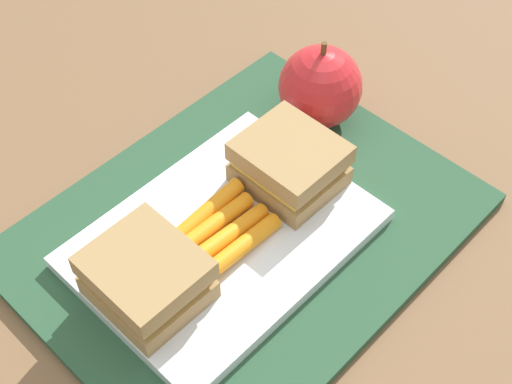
# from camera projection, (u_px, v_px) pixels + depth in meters

# --- Properties ---
(ground_plane) EXTENTS (2.40, 2.40, 0.00)m
(ground_plane) POSITION_uv_depth(u_px,v_px,m) (246.00, 232.00, 0.60)
(ground_plane) COLOR brown
(lunchbag_mat) EXTENTS (0.36, 0.28, 0.01)m
(lunchbag_mat) POSITION_uv_depth(u_px,v_px,m) (246.00, 228.00, 0.60)
(lunchbag_mat) COLOR #284C33
(lunchbag_mat) RESTS_ON ground_plane
(food_tray) EXTENTS (0.23, 0.17, 0.01)m
(food_tray) POSITION_uv_depth(u_px,v_px,m) (224.00, 238.00, 0.58)
(food_tray) COLOR white
(food_tray) RESTS_ON lunchbag_mat
(sandwich_half_left) EXTENTS (0.07, 0.08, 0.04)m
(sandwich_half_left) POSITION_uv_depth(u_px,v_px,m) (147.00, 277.00, 0.52)
(sandwich_half_left) COLOR #9E7A4C
(sandwich_half_left) RESTS_ON food_tray
(sandwich_half_right) EXTENTS (0.07, 0.08, 0.04)m
(sandwich_half_right) POSITION_uv_depth(u_px,v_px,m) (290.00, 164.00, 0.59)
(sandwich_half_right) COLOR #9E7A4C
(sandwich_half_right) RESTS_ON food_tray
(carrot_sticks_bundle) EXTENTS (0.08, 0.06, 0.02)m
(carrot_sticks_bundle) POSITION_uv_depth(u_px,v_px,m) (224.00, 229.00, 0.57)
(carrot_sticks_bundle) COLOR orange
(carrot_sticks_bundle) RESTS_ON food_tray
(apple) EXTENTS (0.08, 0.08, 0.09)m
(apple) POSITION_uv_depth(u_px,v_px,m) (320.00, 87.00, 0.64)
(apple) COLOR red
(apple) RESTS_ON lunchbag_mat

